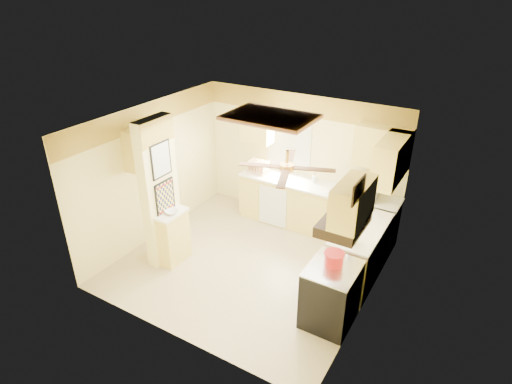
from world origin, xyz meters
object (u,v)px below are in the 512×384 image
Objects in this scene: stove at (331,294)px; kettle at (353,236)px; bowl at (171,212)px; dutch_oven at (334,259)px; microwave at (361,189)px.

kettle is (0.02, 0.67, 0.59)m from stove.
bowl is at bearing -166.25° from kettle.
dutch_oven reaches higher than stove.
dutch_oven is at bearing -94.43° from kettle.
bowl is 0.92× the size of kettle.
dutch_oven is at bearing 1.77° from bowl.
stove is 2.83m from bowl.
microwave is 2.52× the size of kettle.
stove is 1.57× the size of microwave.
stove is 0.89m from kettle.
stove is 3.96× the size of kettle.
bowl is at bearing -178.23° from dutch_oven.
microwave reaches higher than bowl.
kettle is (0.05, 0.60, 0.04)m from dutch_oven.
bowl is at bearing -179.65° from stove.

